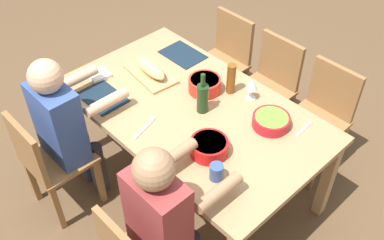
# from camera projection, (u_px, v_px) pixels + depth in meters

# --- Properties ---
(ground_plane) EXTENTS (8.00, 8.00, 0.00)m
(ground_plane) POSITION_uv_depth(u_px,v_px,m) (192.00, 180.00, 3.40)
(ground_plane) COLOR brown
(dining_table) EXTENTS (1.77, 1.05, 0.74)m
(dining_table) POSITION_uv_depth(u_px,v_px,m) (192.00, 116.00, 2.95)
(dining_table) COLOR #A87F56
(dining_table) RESTS_ON ground_plane
(diner_far_left) EXTENTS (0.41, 0.53, 1.20)m
(diner_far_left) POSITION_uv_depth(u_px,v_px,m) (164.00, 215.00, 2.33)
(diner_far_left) COLOR #2D2D38
(diner_far_left) RESTS_ON ground_plane
(chair_near_left) EXTENTS (0.40, 0.40, 0.85)m
(chair_near_left) POSITION_uv_depth(u_px,v_px,m) (322.00, 113.00, 3.24)
(chair_near_left) COLOR olive
(chair_near_left) RESTS_ON ground_plane
(chair_near_right) EXTENTS (0.40, 0.40, 0.85)m
(chair_near_right) POSITION_uv_depth(u_px,v_px,m) (225.00, 58.00, 3.76)
(chair_near_right) COLOR olive
(chair_near_right) RESTS_ON ground_plane
(chair_far_right) EXTENTS (0.40, 0.40, 0.85)m
(chair_far_right) POSITION_uv_depth(u_px,v_px,m) (47.00, 160.00, 2.90)
(chair_far_right) COLOR olive
(chair_far_right) RESTS_ON ground_plane
(diner_far_right) EXTENTS (0.41, 0.53, 1.20)m
(diner_far_right) POSITION_uv_depth(u_px,v_px,m) (65.00, 123.00, 2.85)
(diner_far_right) COLOR #2D2D38
(diner_far_right) RESTS_ON ground_plane
(chair_near_center) EXTENTS (0.40, 0.40, 0.85)m
(chair_near_center) POSITION_uv_depth(u_px,v_px,m) (270.00, 84.00, 3.50)
(chair_near_center) COLOR olive
(chair_near_center) RESTS_ON ground_plane
(serving_bowl_fruit) EXTENTS (0.22, 0.22, 0.10)m
(serving_bowl_fruit) POSITION_uv_depth(u_px,v_px,m) (205.00, 84.00, 2.98)
(serving_bowl_fruit) COLOR red
(serving_bowl_fruit) RESTS_ON dining_table
(serving_bowl_greens) EXTENTS (0.23, 0.23, 0.09)m
(serving_bowl_greens) POSITION_uv_depth(u_px,v_px,m) (209.00, 146.00, 2.56)
(serving_bowl_greens) COLOR red
(serving_bowl_greens) RESTS_ON dining_table
(serving_bowl_salad) EXTENTS (0.23, 0.23, 0.07)m
(serving_bowl_salad) POSITION_uv_depth(u_px,v_px,m) (271.00, 121.00, 2.74)
(serving_bowl_salad) COLOR #B21923
(serving_bowl_salad) RESTS_ON dining_table
(cutting_board) EXTENTS (0.42, 0.26, 0.02)m
(cutting_board) POSITION_uv_depth(u_px,v_px,m) (151.00, 74.00, 3.14)
(cutting_board) COLOR tan
(cutting_board) RESTS_ON dining_table
(bread_loaf) EXTENTS (0.33, 0.15, 0.09)m
(bread_loaf) POSITION_uv_depth(u_px,v_px,m) (151.00, 68.00, 3.11)
(bread_loaf) COLOR tan
(bread_loaf) RESTS_ON cutting_board
(wine_bottle) EXTENTS (0.08, 0.08, 0.29)m
(wine_bottle) POSITION_uv_depth(u_px,v_px,m) (203.00, 97.00, 2.80)
(wine_bottle) COLOR #193819
(wine_bottle) RESTS_ON dining_table
(beer_bottle) EXTENTS (0.06, 0.06, 0.22)m
(beer_bottle) POSITION_uv_depth(u_px,v_px,m) (231.00, 79.00, 2.94)
(beer_bottle) COLOR brown
(beer_bottle) RESTS_ON dining_table
(wine_glass) EXTENTS (0.08, 0.08, 0.17)m
(wine_glass) POSITION_uv_depth(u_px,v_px,m) (252.00, 85.00, 2.88)
(wine_glass) COLOR silver
(wine_glass) RESTS_ON dining_table
(cup_far_left) EXTENTS (0.08, 0.08, 0.10)m
(cup_far_left) POSITION_uv_depth(u_px,v_px,m) (216.00, 172.00, 2.42)
(cup_far_left) COLOR #334C8C
(cup_far_left) RESTS_ON dining_table
(fork_near_left) EXTENTS (0.03, 0.17, 0.01)m
(fork_near_left) POSITION_uv_depth(u_px,v_px,m) (304.00, 129.00, 2.74)
(fork_near_left) COLOR silver
(fork_near_left) RESTS_ON dining_table
(placemat_near_right) EXTENTS (0.32, 0.23, 0.01)m
(placemat_near_right) POSITION_uv_depth(u_px,v_px,m) (183.00, 55.00, 3.34)
(placemat_near_right) COLOR #142333
(placemat_near_right) RESTS_ON dining_table
(placemat_far_right) EXTENTS (0.32, 0.23, 0.01)m
(placemat_far_right) POSITION_uv_depth(u_px,v_px,m) (103.00, 97.00, 2.97)
(placemat_far_right) COLOR #142333
(placemat_far_right) RESTS_ON dining_table
(carving_knife) EXTENTS (0.09, 0.23, 0.01)m
(carving_knife) POSITION_uv_depth(u_px,v_px,m) (144.00, 128.00, 2.75)
(carving_knife) COLOR silver
(carving_knife) RESTS_ON dining_table
(napkin_stack) EXTENTS (0.16, 0.16, 0.02)m
(napkin_stack) POSITION_uv_depth(u_px,v_px,m) (99.00, 74.00, 3.14)
(napkin_stack) COLOR white
(napkin_stack) RESTS_ON dining_table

